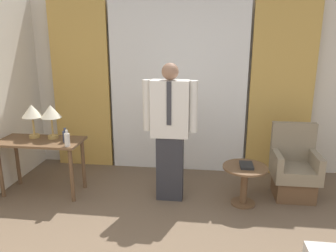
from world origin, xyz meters
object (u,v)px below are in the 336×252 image
side_table (244,179)px  book (246,165)px  desk (41,149)px  bottle_by_lamp (65,136)px  armchair (294,171)px  person (170,128)px  table_lamp_right (51,113)px  table_lamp_left (32,113)px  bottle_near_edge (67,140)px

side_table → book: bearing=14.1°
desk → bottle_by_lamp: (0.36, -0.03, 0.20)m
armchair → desk: bearing=-174.4°
desk → person: (1.69, 0.05, 0.33)m
side_table → person: bearing=177.4°
table_lamp_right → person: (1.56, -0.06, -0.13)m
table_lamp_right → desk: bearing=-141.2°
table_lamp_left → armchair: table_lamp_left is taller
table_lamp_left → side_table: size_ratio=0.82×
bottle_near_edge → side_table: 2.23m
desk → person: person is taller
side_table → desk: bearing=-179.9°
bottle_near_edge → book: (2.18, 0.19, -0.30)m
table_lamp_left → bottle_by_lamp: bearing=-14.8°
table_lamp_right → person: size_ratio=0.26×
bottle_by_lamp → table_lamp_left: bearing=165.2°
desk → bottle_by_lamp: bottle_by_lamp is taller
desk → table_lamp_left: 0.49m
table_lamp_right → side_table: size_ratio=0.82×
bottle_near_edge → armchair: (2.83, 0.51, -0.47)m
bottle_by_lamp → armchair: size_ratio=0.19×
table_lamp_left → armchair: 3.50m
bottle_by_lamp → book: 2.29m
table_lamp_left → person: bearing=-1.8°
table_lamp_left → side_table: (2.75, -0.10, -0.73)m
table_lamp_right → book: (2.51, -0.10, -0.56)m
armchair → book: size_ratio=3.89×
desk → armchair: bearing=5.6°
person → book: 1.04m
person → side_table: size_ratio=3.18×
bottle_near_edge → person: bearing=10.6°
table_lamp_left → bottle_by_lamp: table_lamp_left is taller
bottle_near_edge → armchair: size_ratio=0.22×
table_lamp_right → book: size_ratio=1.83×
table_lamp_left → bottle_near_edge: bearing=-26.2°
table_lamp_right → armchair: bearing=4.0°
desk → side_table: size_ratio=1.98×
bottle_near_edge → side_table: bottle_near_edge is taller
person → side_table: 1.11m
person → bottle_by_lamp: bearing=-176.8°
side_table → book: (0.01, 0.00, 0.18)m
desk → person: 1.73m
bottle_by_lamp → table_lamp_right: bearing=150.7°
desk → book: size_ratio=4.45×
table_lamp_left → bottle_by_lamp: size_ratio=2.41×
bottle_near_edge → book: 2.21m
book → table_lamp_right: bearing=177.8°
table_lamp_left → side_table: bearing=-2.1°
table_lamp_left → person: person is taller
bottle_by_lamp → side_table: (2.26, 0.03, -0.47)m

